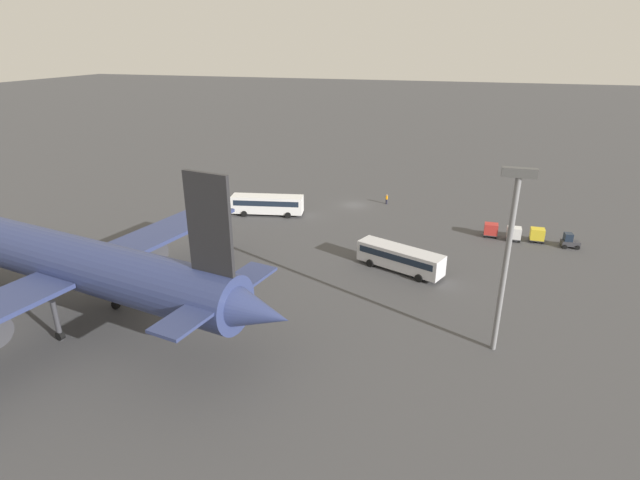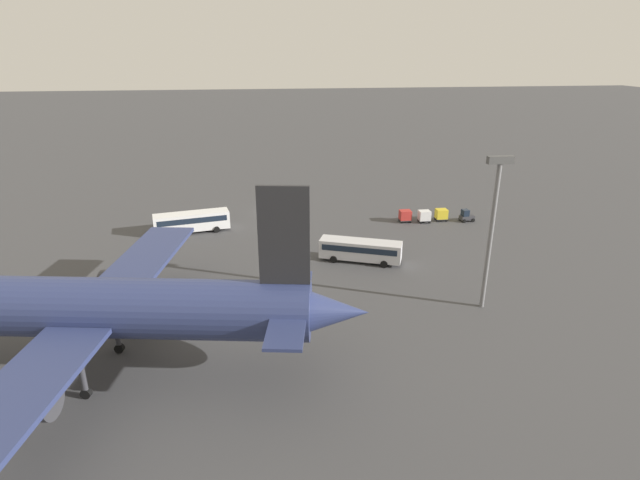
% 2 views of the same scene
% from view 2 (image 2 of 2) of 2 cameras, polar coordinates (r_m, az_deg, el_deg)
% --- Properties ---
extents(ground_plane, '(600.00, 600.00, 0.00)m').
position_cam_2_polar(ground_plane, '(91.80, -5.84, 3.27)').
color(ground_plane, '#424244').
extents(airplane, '(51.40, 44.31, 17.87)m').
position_cam_2_polar(airplane, '(48.65, -26.17, -7.00)').
color(airplane, navy).
rests_on(airplane, ground).
extents(shuttle_bus_near, '(12.16, 5.15, 3.25)m').
position_cam_2_polar(shuttle_bus_near, '(82.93, -14.45, 2.16)').
color(shuttle_bus_near, white).
rests_on(shuttle_bus_near, ground).
extents(shuttle_bus_far, '(11.52, 6.75, 3.04)m').
position_cam_2_polar(shuttle_bus_far, '(69.39, 4.64, -1.04)').
color(shuttle_bus_far, silver).
rests_on(shuttle_bus_far, ground).
extents(baggage_tug, '(2.55, 1.90, 2.10)m').
position_cam_2_polar(baggage_tug, '(89.42, 16.37, 2.66)').
color(baggage_tug, '#333338').
rests_on(baggage_tug, ground).
extents(worker_person, '(0.38, 0.38, 1.74)m').
position_cam_2_polar(worker_person, '(94.09, -2.68, 4.36)').
color(worker_person, '#1E1E2D').
rests_on(worker_person, ground).
extents(cargo_cart_yellow, '(2.00, 1.68, 2.06)m').
position_cam_2_polar(cargo_cart_yellow, '(88.45, 13.70, 2.89)').
color(cargo_cart_yellow, '#38383D').
rests_on(cargo_cart_yellow, ground).
extents(cargo_cart_white, '(2.00, 1.68, 2.06)m').
position_cam_2_polar(cargo_cart_white, '(86.96, 11.84, 2.74)').
color(cargo_cart_white, '#38383D').
rests_on(cargo_cart_white, ground).
extents(cargo_cart_red, '(2.00, 1.68, 2.06)m').
position_cam_2_polar(cargo_cart_red, '(86.54, 9.71, 2.80)').
color(cargo_cart_red, '#38383D').
rests_on(cargo_cart_red, ground).
extents(light_pole, '(2.80, 0.70, 17.48)m').
position_cam_2_polar(light_pole, '(56.92, 19.15, 2.37)').
color(light_pole, slate).
rests_on(light_pole, ground).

